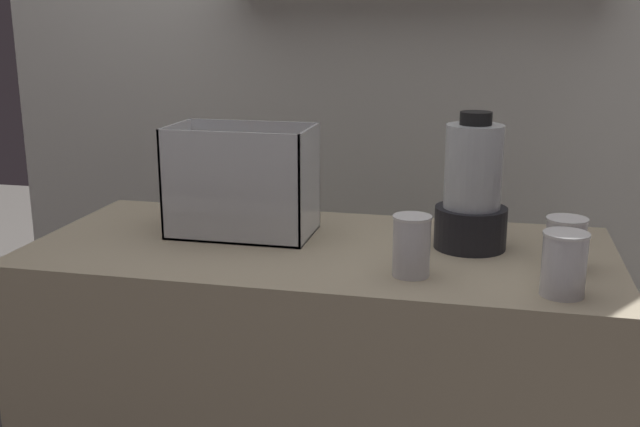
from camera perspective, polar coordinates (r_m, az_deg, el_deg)
counter at (r=2.01m, az=0.00°, el=-14.75°), size 1.40×0.64×0.90m
back_wall_unit at (r=2.51m, az=4.05°, el=10.64°), size 2.60×0.24×2.50m
carrot_display_bin at (r=1.92m, az=-5.62°, el=0.95°), size 0.36×0.21×0.28m
blender_pitcher at (r=1.82m, az=11.42°, el=1.53°), size 0.17×0.17×0.33m
juice_cup_pomegranate_far_left at (r=1.62m, az=6.93°, el=-2.59°), size 0.08×0.08×0.13m
juice_cup_orange_left at (r=1.57m, az=17.94°, el=-3.96°), size 0.09×0.09×0.13m
juice_cup_orange_middle at (r=1.73m, az=18.04°, el=-2.43°), size 0.09×0.09×0.12m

